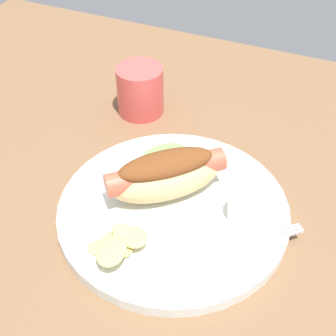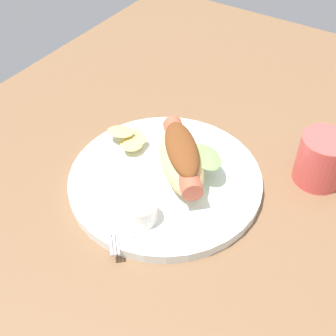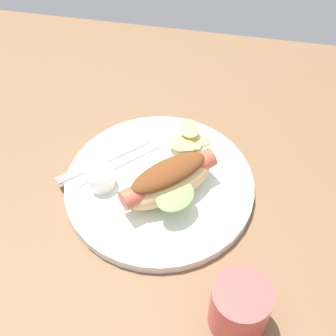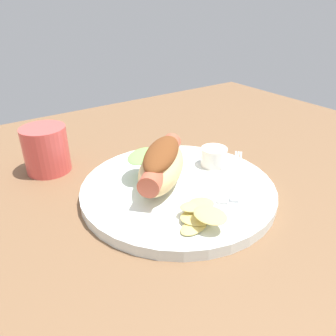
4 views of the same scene
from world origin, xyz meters
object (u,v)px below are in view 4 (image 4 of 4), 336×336
at_px(plate, 178,189).
at_px(drinking_cup, 46,149).
at_px(hot_dog, 162,163).
at_px(knife, 224,177).
at_px(fork, 237,175).
at_px(chips_pile, 200,214).
at_px(sauce_ramekin, 214,157).

height_order(plate, drinking_cup, drinking_cup).
distance_m(hot_dog, knife, 0.10).
bearing_deg(fork, hot_dog, 113.63).
height_order(plate, chips_pile, chips_pile).
bearing_deg(sauce_ramekin, drinking_cup, 142.71).
bearing_deg(plate, knife, -20.07).
height_order(hot_dog, chips_pile, hot_dog).
height_order(fork, knife, same).
bearing_deg(knife, chips_pile, 167.53).
bearing_deg(sauce_ramekin, plate, -168.16).
xyz_separation_m(chips_pile, drinking_cup, (-0.11, 0.28, 0.01)).
xyz_separation_m(plate, sauce_ramekin, (0.09, 0.02, 0.02)).
height_order(sauce_ramekin, fork, sauce_ramekin).
bearing_deg(plate, hot_dog, 132.51).
bearing_deg(plate, chips_pile, -108.72).
distance_m(sauce_ramekin, chips_pile, 0.16).
bearing_deg(knife, fork, -56.71).
bearing_deg(sauce_ramekin, knife, -110.18).
bearing_deg(sauce_ramekin, hot_dog, -179.81).
xyz_separation_m(plate, knife, (0.07, -0.03, 0.01)).
xyz_separation_m(hot_dog, fork, (0.11, -0.05, -0.03)).
distance_m(plate, hot_dog, 0.05).
relative_size(fork, knife, 0.88).
xyz_separation_m(knife, drinking_cup, (-0.21, 0.21, 0.02)).
height_order(hot_dog, knife, hot_dog).
bearing_deg(hot_dog, drinking_cup, 82.23).
xyz_separation_m(hot_dog, drinking_cup, (-0.12, 0.17, -0.01)).
relative_size(plate, sauce_ramekin, 6.73).
height_order(fork, chips_pile, chips_pile).
distance_m(plate, drinking_cup, 0.24).
distance_m(hot_dog, drinking_cup, 0.21).
distance_m(fork, drinking_cup, 0.32).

